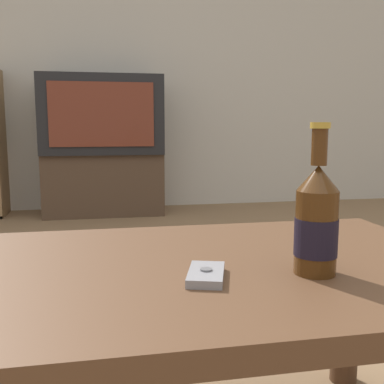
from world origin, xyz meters
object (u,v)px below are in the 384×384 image
(television, at_px, (102,115))
(cell_phone, at_px, (206,274))
(beer_bottle, at_px, (316,222))
(tv_stand, at_px, (104,184))

(television, xyz_separation_m, cell_phone, (0.18, -2.82, -0.32))
(television, bearing_deg, beer_bottle, -82.70)
(tv_stand, relative_size, cell_phone, 7.72)
(television, distance_m, cell_phone, 2.85)
(television, relative_size, beer_bottle, 3.53)
(tv_stand, bearing_deg, cell_phone, -86.42)
(television, distance_m, beer_bottle, 2.87)
(tv_stand, relative_size, beer_bottle, 3.54)
(television, height_order, cell_phone, television)
(beer_bottle, bearing_deg, tv_stand, 97.29)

